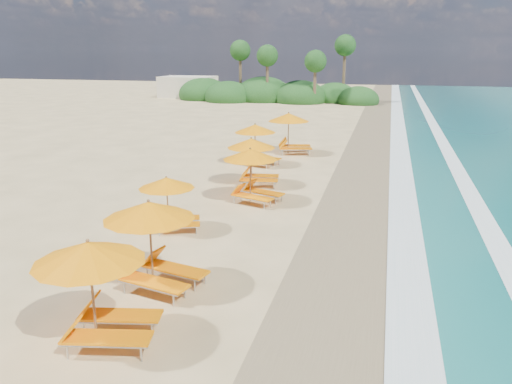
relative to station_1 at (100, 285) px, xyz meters
name	(u,v)px	position (x,y,z in m)	size (l,w,h in m)	color
ground	(256,222)	(1.25, 8.80, -1.39)	(160.00, 160.00, 0.00)	#D6BA7D
wet_sand	(362,231)	(5.25, 8.80, -1.38)	(4.00, 160.00, 0.01)	#887651
surf_foam	(441,237)	(7.95, 8.80, -1.36)	(4.00, 160.00, 0.01)	white
station_1	(100,285)	(0.00, 0.00, 0.00)	(3.01, 2.89, 2.47)	olive
station_2	(156,239)	(0.01, 2.82, 0.03)	(3.08, 2.96, 2.52)	olive
station_3	(172,200)	(-1.48, 7.22, -0.24)	(2.64, 2.61, 2.04)	olive
station_4	(254,172)	(0.49, 11.38, -0.06)	(3.03, 2.97, 2.37)	olive
station_5	(255,158)	(-0.18, 14.14, -0.07)	(2.79, 2.65, 2.35)	olive
station_6	(258,142)	(-1.15, 18.46, -0.06)	(2.99, 2.91, 2.37)	olive
station_7	(292,130)	(0.07, 22.24, 0.08)	(3.24, 3.13, 2.61)	olive
treeline	(270,93)	(-8.69, 54.32, -0.39)	(25.80, 8.80, 9.74)	#163D14
beach_building	(188,87)	(-20.75, 56.80, 0.01)	(7.00, 5.00, 2.80)	beige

